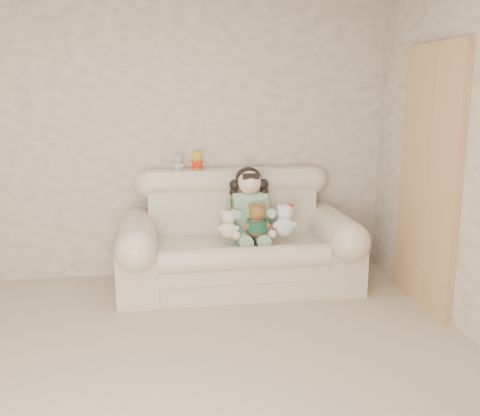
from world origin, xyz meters
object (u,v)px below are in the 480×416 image
at_px(white_cat, 285,217).
at_px(cream_teddy, 228,221).
at_px(sofa, 238,232).
at_px(seated_child, 249,203).
at_px(brown_teddy, 257,217).

xyz_separation_m(white_cat, cream_teddy, (-0.49, -0.00, -0.02)).
distance_m(sofa, seated_child, 0.27).
height_order(sofa, seated_child, seated_child).
distance_m(sofa, cream_teddy, 0.22).
xyz_separation_m(sofa, brown_teddy, (0.14, -0.15, 0.16)).
height_order(seated_child, cream_teddy, seated_child).
xyz_separation_m(seated_child, brown_teddy, (0.03, -0.23, -0.07)).
bearing_deg(sofa, brown_teddy, -47.39).
relative_size(seated_child, cream_teddy, 2.29).
xyz_separation_m(brown_teddy, white_cat, (0.25, 0.01, -0.01)).
bearing_deg(white_cat, cream_teddy, -179.00).
relative_size(sofa, brown_teddy, 5.90).
relative_size(seated_child, white_cat, 1.95).
bearing_deg(sofa, cream_teddy, -127.32).
height_order(seated_child, white_cat, seated_child).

